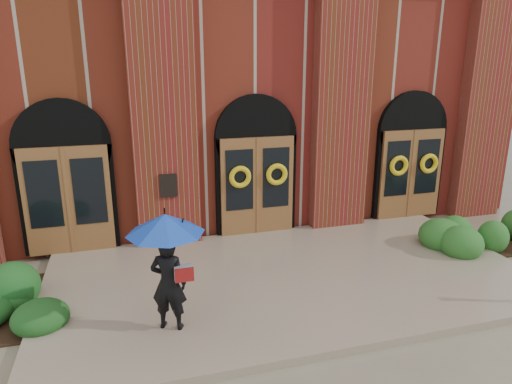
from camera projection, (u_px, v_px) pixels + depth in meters
name	position (u px, v px, depth m)	size (l,w,h in m)	color
ground	(294.00, 284.00, 9.49)	(90.00, 90.00, 0.00)	gray
landing	(292.00, 277.00, 9.61)	(10.00, 5.30, 0.15)	gray
church_building	(210.00, 88.00, 16.62)	(16.20, 12.53, 7.00)	maroon
man_with_umbrella	(167.00, 250.00, 7.30)	(1.66, 1.66, 2.02)	black
hedge_wall_left	(26.00, 273.00, 9.02)	(3.30, 1.32, 0.85)	#1A4E1B
hedge_wall_right	(484.00, 233.00, 11.25)	(2.96, 1.18, 0.76)	#265B20
hedge_front_left	(24.00, 309.00, 8.05)	(1.46, 1.25, 0.52)	#1A4718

